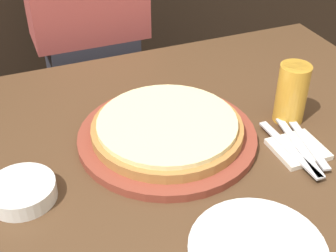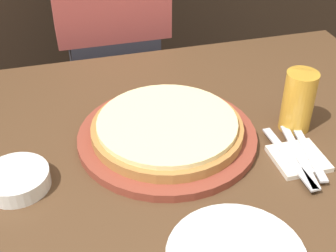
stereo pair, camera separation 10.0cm
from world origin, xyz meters
name	(u,v)px [view 1 (the left image)]	position (x,y,z in m)	size (l,w,h in m)	color
pizza_on_board	(168,131)	(0.00, 0.05, 0.80)	(0.41, 0.41, 0.06)	brown
beer_glass	(292,91)	(0.31, 0.02, 0.86)	(0.07, 0.07, 0.15)	gold
dinner_plate	(257,251)	(0.02, -0.31, 0.78)	(0.24, 0.24, 0.02)	silver
side_bowl	(22,191)	(-0.34, -0.02, 0.79)	(0.14, 0.14, 0.04)	silver
napkin_stack	(298,149)	(0.26, -0.09, 0.78)	(0.11, 0.11, 0.01)	beige
fork	(289,149)	(0.23, -0.09, 0.79)	(0.02, 0.22, 0.00)	silver
dinner_knife	(299,146)	(0.26, -0.09, 0.79)	(0.05, 0.22, 0.00)	silver
spoon	(308,144)	(0.28, -0.09, 0.79)	(0.05, 0.19, 0.00)	silver
diner_person	(92,55)	(-0.02, 0.73, 0.68)	(0.38, 0.20, 1.37)	#33333D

